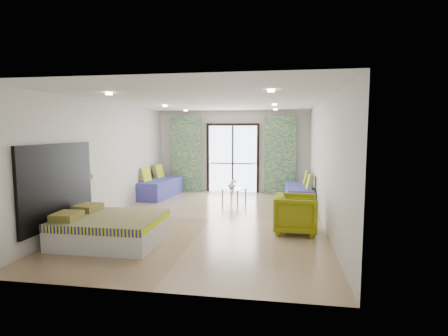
# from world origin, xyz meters

# --- Properties ---
(floor) EXTENTS (5.00, 7.50, 0.01)m
(floor) POSITION_xyz_m (0.00, 0.00, 0.00)
(floor) COLOR #937657
(floor) RESTS_ON ground
(ceiling) EXTENTS (5.00, 7.50, 0.01)m
(ceiling) POSITION_xyz_m (0.00, 0.00, 2.70)
(ceiling) COLOR silver
(ceiling) RESTS_ON ground
(wall_back) EXTENTS (5.00, 0.01, 2.70)m
(wall_back) POSITION_xyz_m (0.00, 3.75, 1.35)
(wall_back) COLOR silver
(wall_back) RESTS_ON ground
(wall_front) EXTENTS (5.00, 0.01, 2.70)m
(wall_front) POSITION_xyz_m (0.00, -3.75, 1.35)
(wall_front) COLOR silver
(wall_front) RESTS_ON ground
(wall_left) EXTENTS (0.01, 7.50, 2.70)m
(wall_left) POSITION_xyz_m (-2.50, 0.00, 1.35)
(wall_left) COLOR silver
(wall_left) RESTS_ON ground
(wall_right) EXTENTS (0.01, 7.50, 2.70)m
(wall_right) POSITION_xyz_m (2.50, 0.00, 1.35)
(wall_right) COLOR silver
(wall_right) RESTS_ON ground
(balcony_door) EXTENTS (1.76, 0.08, 2.28)m
(balcony_door) POSITION_xyz_m (0.00, 3.72, 1.26)
(balcony_door) COLOR black
(balcony_door) RESTS_ON floor
(balcony_rail) EXTENTS (1.52, 0.03, 0.04)m
(balcony_rail) POSITION_xyz_m (0.00, 3.73, 0.95)
(balcony_rail) COLOR #595451
(balcony_rail) RESTS_ON balcony_door
(curtain_left) EXTENTS (1.00, 0.10, 2.50)m
(curtain_left) POSITION_xyz_m (-1.55, 3.57, 1.25)
(curtain_left) COLOR white
(curtain_left) RESTS_ON floor
(curtain_right) EXTENTS (1.00, 0.10, 2.50)m
(curtain_right) POSITION_xyz_m (1.55, 3.57, 1.25)
(curtain_right) COLOR white
(curtain_right) RESTS_ON floor
(downlight_a) EXTENTS (0.12, 0.12, 0.02)m
(downlight_a) POSITION_xyz_m (-1.40, -2.00, 2.67)
(downlight_a) COLOR #FFE0B2
(downlight_a) RESTS_ON ceiling
(downlight_b) EXTENTS (0.12, 0.12, 0.02)m
(downlight_b) POSITION_xyz_m (1.40, -2.00, 2.67)
(downlight_b) COLOR #FFE0B2
(downlight_b) RESTS_ON ceiling
(downlight_c) EXTENTS (0.12, 0.12, 0.02)m
(downlight_c) POSITION_xyz_m (-1.40, 1.00, 2.67)
(downlight_c) COLOR #FFE0B2
(downlight_c) RESTS_ON ceiling
(downlight_d) EXTENTS (0.12, 0.12, 0.02)m
(downlight_d) POSITION_xyz_m (1.40, 1.00, 2.67)
(downlight_d) COLOR #FFE0B2
(downlight_d) RESTS_ON ceiling
(downlight_e) EXTENTS (0.12, 0.12, 0.02)m
(downlight_e) POSITION_xyz_m (-1.40, 3.00, 2.67)
(downlight_e) COLOR #FFE0B2
(downlight_e) RESTS_ON ceiling
(downlight_f) EXTENTS (0.12, 0.12, 0.02)m
(downlight_f) POSITION_xyz_m (1.40, 3.00, 2.67)
(downlight_f) COLOR #FFE0B2
(downlight_f) RESTS_ON ceiling
(headboard) EXTENTS (0.06, 2.10, 1.50)m
(headboard) POSITION_xyz_m (-2.46, -2.00, 1.05)
(headboard) COLOR black
(headboard) RESTS_ON floor
(switch_plate) EXTENTS (0.02, 0.10, 0.10)m
(switch_plate) POSITION_xyz_m (-2.47, -0.75, 1.05)
(switch_plate) COLOR silver
(switch_plate) RESTS_ON wall_left
(bed) EXTENTS (1.79, 1.46, 0.62)m
(bed) POSITION_xyz_m (-1.47, -2.00, 0.26)
(bed) COLOR silver
(bed) RESTS_ON floor
(daybed_left) EXTENTS (0.95, 2.00, 0.96)m
(daybed_left) POSITION_xyz_m (-2.12, 2.46, 0.30)
(daybed_left) COLOR #4544A3
(daybed_left) RESTS_ON floor
(daybed_right) EXTENTS (0.73, 1.81, 0.89)m
(daybed_right) POSITION_xyz_m (2.12, 2.08, 0.28)
(daybed_right) COLOR #4544A3
(daybed_right) RESTS_ON floor
(coffee_table) EXTENTS (0.73, 0.73, 0.65)m
(coffee_table) POSITION_xyz_m (0.26, 2.13, 0.33)
(coffee_table) COLOR silver
(coffee_table) RESTS_ON floor
(vase) EXTENTS (0.25, 0.25, 0.21)m
(vase) POSITION_xyz_m (0.19, 2.08, 0.48)
(vase) COLOR white
(vase) RESTS_ON coffee_table
(armchair) EXTENTS (0.80, 0.85, 0.84)m
(armchair) POSITION_xyz_m (1.89, -0.80, 0.42)
(armchair) COLOR olive
(armchair) RESTS_ON floor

